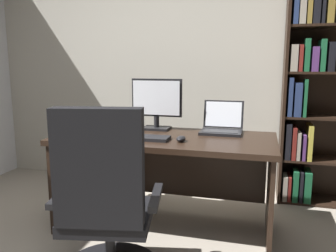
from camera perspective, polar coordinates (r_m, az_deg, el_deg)
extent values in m
cube|color=beige|center=(3.64, 4.37, 9.94)|extent=(5.03, 0.12, 2.52)
cube|color=black|center=(2.63, -0.53, -2.11)|extent=(1.64, 0.75, 0.04)
cube|color=black|center=(3.03, -15.16, -8.03)|extent=(0.03, 0.69, 0.70)
cube|color=black|center=(2.64, 16.45, -10.80)|extent=(0.03, 0.69, 0.70)
cube|color=black|center=(3.04, 1.28, -6.88)|extent=(1.52, 0.03, 0.49)
cube|color=black|center=(3.36, 18.53, 4.98)|extent=(0.02, 0.31, 2.00)
cube|color=black|center=(3.55, 24.64, 4.84)|extent=(0.80, 0.01, 2.00)
cube|color=black|center=(3.62, 23.85, -11.19)|extent=(0.75, 0.29, 0.02)
cube|color=gray|center=(3.49, 18.63, -9.42)|extent=(0.04, 0.19, 0.23)
cube|color=maroon|center=(3.51, 19.25, -9.30)|extent=(0.03, 0.24, 0.23)
cube|color=#195633|center=(3.49, 20.16, -9.00)|extent=(0.05, 0.20, 0.29)
cube|color=black|center=(3.49, 20.99, -9.08)|extent=(0.03, 0.18, 0.29)
cube|color=#195633|center=(3.52, 21.85, -8.99)|extent=(0.06, 0.23, 0.29)
cube|color=black|center=(3.50, 24.32, -5.11)|extent=(0.75, 0.29, 0.02)
cube|color=black|center=(3.37, 19.12, -2.26)|extent=(0.05, 0.20, 0.33)
cube|color=maroon|center=(3.41, 19.93, -2.47)|extent=(0.04, 0.25, 0.29)
cube|color=gray|center=(3.38, 20.63, -2.99)|extent=(0.03, 0.17, 0.25)
cube|color=#512D66|center=(3.42, 21.35, -3.02)|extent=(0.03, 0.25, 0.24)
cube|color=gold|center=(3.41, 22.20, -2.38)|extent=(0.04, 0.24, 0.32)
cube|color=black|center=(3.42, 24.80, 1.31)|extent=(0.75, 0.29, 0.02)
cube|color=navy|center=(3.30, 19.45, 4.58)|extent=(0.04, 0.18, 0.34)
cube|color=navy|center=(3.33, 20.52, 4.17)|extent=(0.06, 0.21, 0.30)
cube|color=#195633|center=(3.32, 21.57, 4.35)|extent=(0.03, 0.19, 0.33)
cube|color=black|center=(3.39, 25.30, 7.94)|extent=(0.75, 0.29, 0.02)
cube|color=gray|center=(3.31, 19.97, 10.45)|extent=(0.06, 0.21, 0.23)
cube|color=maroon|center=(3.33, 20.90, 10.38)|extent=(0.03, 0.25, 0.23)
cube|color=#195633|center=(3.31, 21.83, 10.75)|extent=(0.04, 0.19, 0.28)
cube|color=#512D66|center=(3.34, 22.87, 10.09)|extent=(0.05, 0.25, 0.21)
cube|color=#195633|center=(3.35, 23.97, 10.54)|extent=(0.04, 0.24, 0.27)
cube|color=black|center=(3.36, 25.08, 10.24)|extent=(0.05, 0.24, 0.25)
cube|color=black|center=(3.40, 25.83, 14.61)|extent=(0.75, 0.29, 0.02)
cube|color=navy|center=(3.35, 20.28, 17.94)|extent=(0.04, 0.23, 0.31)
cube|color=gray|center=(3.36, 21.25, 18.11)|extent=(0.05, 0.23, 0.34)
cube|color=olive|center=(3.34, 22.24, 17.80)|extent=(0.04, 0.20, 0.31)
cube|color=black|center=(3.36, 23.11, 17.11)|extent=(0.06, 0.23, 0.24)
cube|color=black|center=(3.35, 24.13, 17.41)|extent=(0.03, 0.19, 0.28)
cube|color=olive|center=(3.37, 25.13, 17.81)|extent=(0.05, 0.20, 0.34)
cylinder|color=black|center=(2.24, -9.49, -18.64)|extent=(0.06, 0.06, 0.30)
cube|color=black|center=(2.16, -9.63, -14.33)|extent=(0.58, 0.57, 0.07)
cube|color=black|center=(1.85, -11.40, -6.86)|extent=(0.49, 0.19, 0.64)
cube|color=black|center=(2.19, -16.99, -10.73)|extent=(0.12, 0.39, 0.04)
cube|color=black|center=(2.07, -2.01, -11.59)|extent=(0.12, 0.39, 0.04)
cube|color=black|center=(2.89, -1.89, -0.36)|extent=(0.22, 0.16, 0.02)
cylinder|color=black|center=(2.88, -1.90, 0.71)|extent=(0.04, 0.04, 0.09)
cube|color=black|center=(2.87, -1.87, 4.69)|extent=(0.43, 0.02, 0.31)
cube|color=white|center=(2.85, -1.99, 4.65)|extent=(0.40, 0.00, 0.28)
cube|color=black|center=(2.75, 8.72, -1.02)|extent=(0.32, 0.24, 0.02)
cube|color=#2D2D30|center=(2.73, 8.68, -0.84)|extent=(0.27, 0.13, 0.00)
cube|color=black|center=(2.87, 9.12, 1.93)|extent=(0.32, 0.06, 0.22)
cube|color=white|center=(2.87, 9.11, 1.93)|extent=(0.29, 0.05, 0.20)
cube|color=black|center=(2.53, -4.50, -1.90)|extent=(0.42, 0.15, 0.02)
ellipsoid|color=black|center=(2.44, 2.15, -2.11)|extent=(0.06, 0.10, 0.04)
cube|color=black|center=(3.05, -10.68, -0.07)|extent=(0.14, 0.12, 0.01)
cube|color=black|center=(3.01, -11.06, 0.01)|extent=(0.24, 0.01, 0.01)
cube|color=#2D84C6|center=(3.13, -9.87, 1.74)|extent=(0.27, 0.22, 0.13)
cube|color=silver|center=(3.13, -9.91, 1.88)|extent=(0.25, 0.20, 0.11)
cube|color=#DB422D|center=(2.69, -15.00, -1.63)|extent=(0.26, 0.31, 0.01)
cube|color=#DB422D|center=(2.57, -10.04, -1.99)|extent=(0.26, 0.31, 0.01)
cube|color=silver|center=(2.69, -15.01, -1.38)|extent=(0.24, 0.29, 0.02)
cube|color=silver|center=(2.57, -10.05, -1.73)|extent=(0.24, 0.29, 0.02)
cylinder|color=#B7B7BC|center=(2.63, -12.58, -1.64)|extent=(0.02, 0.28, 0.02)
cube|color=silver|center=(2.74, -6.44, -1.14)|extent=(0.16, 0.22, 0.01)
cylinder|color=black|center=(2.73, -6.05, -0.97)|extent=(0.14, 0.03, 0.01)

